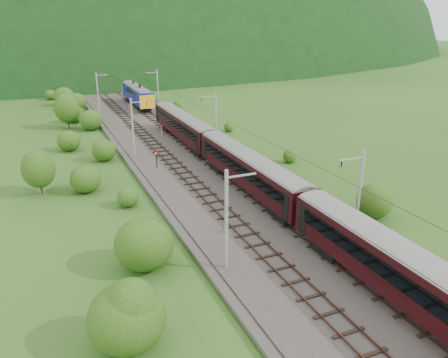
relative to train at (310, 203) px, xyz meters
name	(u,v)px	position (x,y,z in m)	size (l,w,h in m)	color
ground	(294,254)	(-2.40, -1.66, -3.53)	(600.00, 600.00, 0.00)	#294D18
railbed	(242,207)	(-2.40, 8.34, -3.38)	(14.00, 220.00, 0.30)	#38332D
track_left	(221,209)	(-4.80, 8.34, -3.16)	(2.40, 220.00, 0.27)	#553124
track_right	(263,202)	(0.00, 8.34, -3.16)	(2.40, 220.00, 0.27)	#553124
catenary_left	(133,126)	(-8.52, 30.34, 0.97)	(2.54, 192.28, 8.00)	gray
catenary_right	(215,118)	(3.72, 30.34, 0.97)	(2.54, 192.28, 8.00)	gray
overhead_wires	(243,142)	(-2.40, 8.34, 3.57)	(4.83, 198.00, 0.03)	black
mountain_main	(60,50)	(-2.40, 258.34, -3.53)	(504.00, 360.00, 244.00)	black
train	(310,203)	(0.00, 0.00, 0.00)	(2.98, 141.61, 5.18)	black
hazard_post_near	(129,107)	(-2.77, 61.44, -2.47)	(0.16, 0.16, 1.52)	red
hazard_post_far	(162,130)	(-2.03, 39.51, -2.43)	(0.17, 0.17, 1.58)	red
signal	(157,159)	(-7.16, 23.80, -2.03)	(0.23, 0.23, 2.04)	black
vegetation_left	(93,175)	(-15.70, 18.81, -1.35)	(13.51, 146.69, 6.14)	#264813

